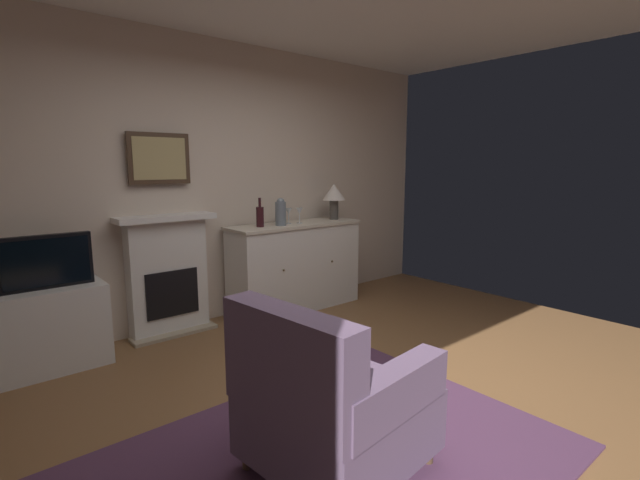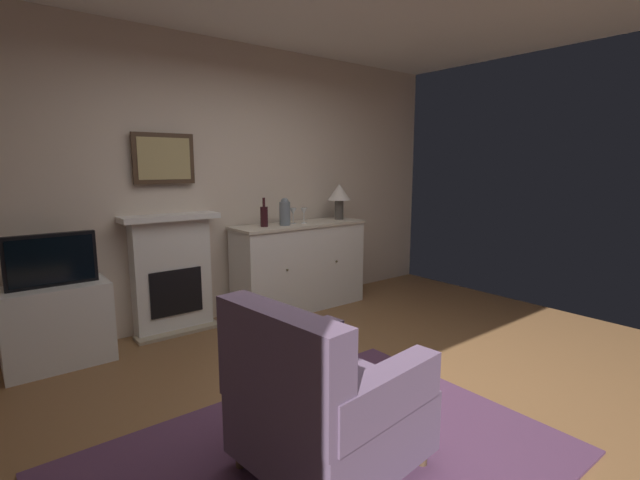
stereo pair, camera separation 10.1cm
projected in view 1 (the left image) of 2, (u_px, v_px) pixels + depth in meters
The scene contains 14 objects.
ground_plane at pixel (376, 402), 3.06m from camera, with size 5.73×4.41×0.10m, color brown.
wall_rear at pixel (217, 183), 4.47m from camera, with size 5.73×0.06×2.73m, color beige.
area_rug at pixel (329, 463), 2.34m from camera, with size 2.51×1.76×0.02m, color #4C2D47.
fireplace_unit at pixel (168, 275), 4.13m from camera, with size 0.87×0.30×1.10m.
framed_picture at pixel (159, 159), 3.99m from camera, with size 0.55×0.04×0.45m.
sideboard_cabinet at pixel (295, 266), 4.85m from camera, with size 1.49×0.49×0.93m.
table_lamp at pixel (334, 195), 5.08m from camera, with size 0.26×0.26×0.40m.
wine_bottle at pixel (260, 216), 4.48m from camera, with size 0.08×0.08×0.29m.
wine_glass_left at pixel (289, 212), 4.72m from camera, with size 0.07×0.07×0.16m.
wine_glass_center at pixel (299, 212), 4.76m from camera, with size 0.07×0.07×0.16m.
vase_decorative at pixel (281, 212), 4.58m from camera, with size 0.11×0.11×0.28m.
tv_cabinet at pixel (52, 328), 3.42m from camera, with size 0.75×0.42×0.64m.
tv_set at pixel (46, 262), 3.32m from camera, with size 0.62×0.07×0.40m.
armchair at pixel (330, 404), 2.21m from camera, with size 0.88×0.85×0.92m.
Camera 1 is at (-2.12, -1.92, 1.54)m, focal length 25.33 mm.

